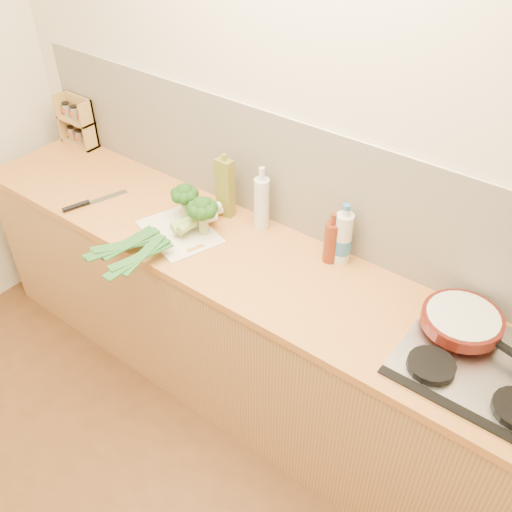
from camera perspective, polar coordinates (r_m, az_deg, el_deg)
The scene contains 16 objects.
room_shell at distance 2.53m, azimuth 3.86°, elevation 7.81°, with size 3.50×3.50×3.50m.
counter at distance 2.79m, azimuth -0.15°, elevation -7.46°, with size 3.20×0.62×0.90m.
gas_hob at distance 2.18m, azimuth 21.90°, elevation -10.29°, with size 0.58×0.50×0.04m.
chopping_board at distance 2.65m, azimuth -7.66°, elevation 2.38°, with size 0.37×0.28×0.01m, color white.
broccoli_left at distance 2.67m, azimuth -7.15°, elevation 6.09°, with size 0.13×0.13×0.18m.
broccoli_right at distance 2.55m, azimuth -5.38°, elevation 4.68°, with size 0.14×0.14×0.19m.
leek_front at distance 2.65m, azimuth -8.22°, elevation 2.97°, with size 0.28×0.68×0.04m.
leek_mid at distance 2.58m, azimuth -8.76°, elevation 2.42°, with size 0.27×0.59×0.04m.
leek_back at distance 2.55m, azimuth -7.68°, elevation 2.49°, with size 0.10×0.68×0.04m.
chefs_knife at distance 2.94m, azimuth -16.81°, elevation 5.02°, with size 0.13×0.33×0.02m.
skillet at distance 2.25m, azimuth 19.99°, elevation -6.06°, with size 0.43×0.30×0.05m.
spice_rack at distance 3.48m, azimuth -17.32°, elevation 12.53°, with size 0.24×0.09×0.28m.
oil_tin at distance 2.68m, azimuth -3.10°, elevation 6.85°, with size 0.08×0.05×0.32m.
glass_bottle at distance 2.60m, azimuth 0.55°, elevation 5.35°, with size 0.07×0.07×0.31m.
amber_bottle at distance 2.44m, azimuth 7.52°, elevation 1.45°, with size 0.06×0.06×0.24m.
water_bottle at distance 2.44m, azimuth 8.66°, elevation 1.64°, with size 0.08×0.08×0.27m.
Camera 1 is at (1.18, -0.33, 2.46)m, focal length 40.00 mm.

